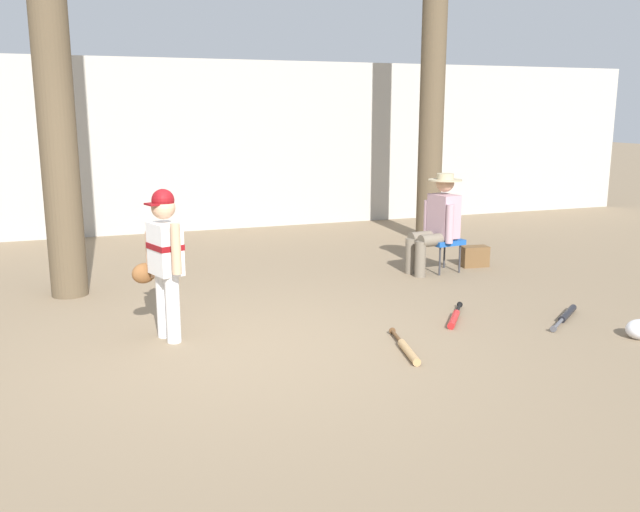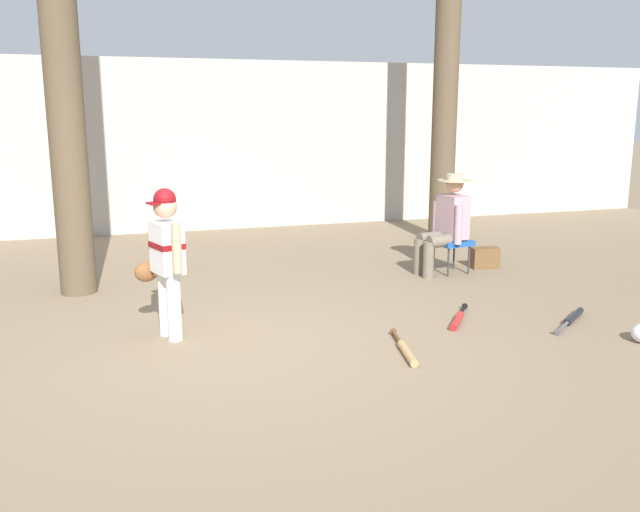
% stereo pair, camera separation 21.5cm
% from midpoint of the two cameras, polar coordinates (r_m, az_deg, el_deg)
% --- Properties ---
extents(ground_plane, '(60.00, 60.00, 0.00)m').
position_cam_midpoint_polar(ground_plane, '(5.68, -5.02, -7.88)').
color(ground_plane, '#7F6B51').
extents(concrete_back_wall, '(18.00, 0.36, 2.73)m').
position_cam_midpoint_polar(concrete_back_wall, '(11.31, -11.94, 8.98)').
color(concrete_back_wall, '#ADA89E').
rests_on(concrete_back_wall, ground).
extents(tree_near_player, '(0.58, 0.58, 6.58)m').
position_cam_midpoint_polar(tree_near_player, '(7.64, -20.42, 19.33)').
color(tree_near_player, brown).
rests_on(tree_near_player, ground).
extents(tree_behind_spectator, '(0.52, 0.52, 5.60)m').
position_cam_midpoint_polar(tree_behind_spectator, '(10.33, 11.17, 15.25)').
color(tree_behind_spectator, brown).
rests_on(tree_behind_spectator, ground).
extents(young_ballplayer, '(0.44, 0.56, 1.31)m').
position_cam_midpoint_polar(young_ballplayer, '(5.90, -11.81, 0.18)').
color(young_ballplayer, white).
rests_on(young_ballplayer, ground).
extents(folding_stool, '(0.45, 0.45, 0.41)m').
position_cam_midpoint_polar(folding_stool, '(8.38, 11.73, 1.05)').
color(folding_stool, '#194C9E').
rests_on(folding_stool, ground).
extents(seated_spectator, '(0.67, 0.54, 1.20)m').
position_cam_midpoint_polar(seated_spectator, '(8.27, 11.26, 2.87)').
color(seated_spectator, '#6B6051').
rests_on(seated_spectator, ground).
extents(handbag_beside_stool, '(0.36, 0.22, 0.26)m').
position_cam_midpoint_polar(handbag_beside_stool, '(8.78, 14.33, -0.14)').
color(handbag_beside_stool, brown).
rests_on(handbag_beside_stool, ground).
extents(bat_black_composite, '(0.67, 0.54, 0.07)m').
position_cam_midpoint_polar(bat_black_composite, '(6.85, 21.25, -4.88)').
color(bat_black_composite, black).
rests_on(bat_black_composite, ground).
extents(bat_wood_tan, '(0.22, 0.78, 0.07)m').
position_cam_midpoint_polar(bat_wood_tan, '(5.61, 8.32, -7.88)').
color(bat_wood_tan, tan).
rests_on(bat_wood_tan, ground).
extents(bat_red_barrel, '(0.50, 0.63, 0.07)m').
position_cam_midpoint_polar(bat_red_barrel, '(6.51, 12.43, -5.20)').
color(bat_red_barrel, red).
rests_on(bat_red_barrel, ground).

